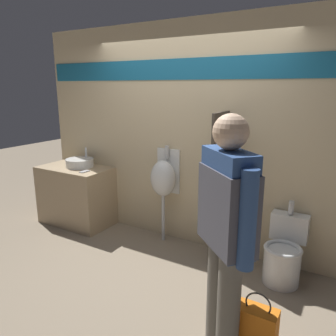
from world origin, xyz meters
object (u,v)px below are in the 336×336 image
Objects in this scene: toilet at (284,255)px; shopping_bag at (256,332)px; urinal_near_counter at (164,178)px; sink_basin at (80,163)px; person_in_vest at (226,225)px; cell_phone at (84,171)px.

shopping_bag is at bearing -87.86° from toilet.
toilet is (1.53, -0.16, -0.55)m from urinal_near_counter.
urinal_near_counter is at bearing 4.38° from sink_basin.
cell_phone is at bearing 17.48° from person_in_vest.
cell_phone is 0.26× the size of shopping_bag.
urinal_near_counter is 2.32× the size of shopping_bag.
cell_phone is at bearing 159.05° from shopping_bag.
sink_basin is 0.22× the size of person_in_vest.
toilet is at bearing -1.18° from sink_basin.
urinal_near_counter reaches higher than toilet.
cell_phone is 2.66m from person_in_vest.
person_in_vest reaches higher than cell_phone.
urinal_near_counter reaches higher than sink_basin.
person_in_vest is at bearing -45.98° from urinal_near_counter.
urinal_near_counter is 1.54× the size of toilet.
urinal_near_counter is at bearing -3.82° from person_in_vest.
sink_basin is at bearing 178.82° from toilet.
shopping_bag is at bearing -114.82° from person_in_vest.
person_in_vest is (1.34, -1.39, 0.21)m from urinal_near_counter.
sink_basin is 2.76× the size of cell_phone.
cell_phone is 2.90m from shopping_bag.
person_in_vest is at bearing -156.98° from shopping_bag.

